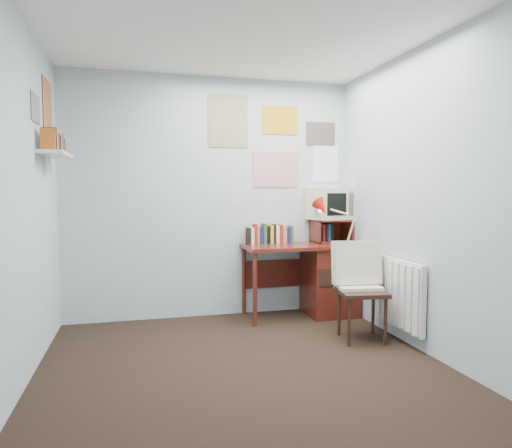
% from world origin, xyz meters
% --- Properties ---
extents(ground, '(3.50, 3.50, 0.00)m').
position_xyz_m(ground, '(0.00, 0.00, 0.00)').
color(ground, black).
rests_on(ground, ground).
extents(back_wall, '(3.00, 0.02, 2.50)m').
position_xyz_m(back_wall, '(0.00, 1.75, 1.25)').
color(back_wall, '#AAB7C2').
rests_on(back_wall, ground).
extents(left_wall, '(0.02, 3.50, 2.50)m').
position_xyz_m(left_wall, '(-1.50, 0.00, 1.25)').
color(left_wall, '#AAB7C2').
rests_on(left_wall, ground).
extents(right_wall, '(0.02, 3.50, 2.50)m').
position_xyz_m(right_wall, '(1.50, 0.00, 1.25)').
color(right_wall, '#AAB7C2').
rests_on(right_wall, ground).
extents(ceiling, '(3.00, 3.50, 0.02)m').
position_xyz_m(ceiling, '(0.00, 0.00, 2.50)').
color(ceiling, white).
rests_on(ceiling, back_wall).
extents(desk, '(1.20, 0.55, 0.76)m').
position_xyz_m(desk, '(1.17, 1.48, 0.41)').
color(desk, '#5F1F15').
rests_on(desk, ground).
extents(desk_chair, '(0.49, 0.48, 0.85)m').
position_xyz_m(desk_chair, '(1.15, 0.60, 0.42)').
color(desk_chair, black).
rests_on(desk_chair, ground).
extents(desk_lamp, '(0.34, 0.31, 0.43)m').
position_xyz_m(desk_lamp, '(1.42, 1.26, 0.98)').
color(desk_lamp, red).
rests_on(desk_lamp, desk).
extents(tv_riser, '(0.40, 0.30, 0.25)m').
position_xyz_m(tv_riser, '(1.29, 1.59, 0.89)').
color(tv_riser, '#5F1F15').
rests_on(tv_riser, desk).
extents(crt_tv, '(0.47, 0.45, 0.37)m').
position_xyz_m(crt_tv, '(1.28, 1.61, 1.20)').
color(crt_tv, beige).
rests_on(crt_tv, tv_riser).
extents(book_row, '(0.60, 0.14, 0.22)m').
position_xyz_m(book_row, '(0.66, 1.66, 0.87)').
color(book_row, '#5F1F15').
rests_on(book_row, desk).
extents(radiator, '(0.09, 0.80, 0.60)m').
position_xyz_m(radiator, '(1.46, 0.55, 0.42)').
color(radiator, white).
rests_on(radiator, right_wall).
extents(wall_shelf, '(0.20, 0.62, 0.24)m').
position_xyz_m(wall_shelf, '(-1.40, 1.10, 1.62)').
color(wall_shelf, white).
rests_on(wall_shelf, left_wall).
extents(posters_back, '(1.20, 0.01, 0.90)m').
position_xyz_m(posters_back, '(0.70, 1.74, 1.85)').
color(posters_back, white).
rests_on(posters_back, back_wall).
extents(posters_left, '(0.01, 0.70, 0.60)m').
position_xyz_m(posters_left, '(-1.49, 1.10, 2.00)').
color(posters_left, white).
rests_on(posters_left, left_wall).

